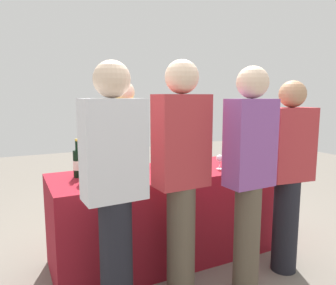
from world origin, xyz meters
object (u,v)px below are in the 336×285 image
object	(u,v)px
wine_glass_4	(186,158)
wine_bottle_2	(111,159)
wine_glass_2	(136,165)
guest_1	(181,172)
guest_2	(249,172)
ice_bucket	(96,170)
wine_glass_1	(123,169)
wine_bottle_0	(78,163)
wine_bottle_1	(90,163)
guest_3	(288,170)
wine_glass_0	(111,170)
wine_glass_3	(168,164)
guest_0	(114,185)
wine_bottle_3	(146,155)
server_pouring	(125,155)
wine_glass_5	(220,159)

from	to	relation	value
wine_glass_4	wine_bottle_2	bearing A→B (deg)	162.92
wine_glass_2	guest_1	bearing A→B (deg)	-75.34
wine_glass_2	guest_2	world-z (taller)	guest_2
ice_bucket	wine_glass_1	bearing A→B (deg)	-20.54
wine_bottle_0	wine_bottle_1	world-z (taller)	wine_bottle_0
wine_bottle_2	guest_2	bearing A→B (deg)	-49.81
wine_bottle_0	guest_3	size ratio (longest dim) A/B	0.20
wine_glass_0	ice_bucket	world-z (taller)	ice_bucket
guest_2	wine_bottle_2	bearing A→B (deg)	128.37
wine_glass_3	ice_bucket	world-z (taller)	ice_bucket
ice_bucket	guest_2	bearing A→B (deg)	-35.92
guest_0	wine_bottle_3	bearing A→B (deg)	53.46
wine_bottle_2	wine_glass_1	bearing A→B (deg)	-88.35
wine_glass_2	wine_glass_4	bearing A→B (deg)	2.23
wine_glass_3	ice_bucket	bearing A→B (deg)	176.13
wine_glass_0	wine_glass_2	distance (m)	0.23
wine_bottle_1	wine_glass_4	xyz separation A→B (m)	(0.81, -0.17, -0.00)
server_pouring	guest_3	xyz separation A→B (m)	(0.97, -1.22, -0.01)
ice_bucket	wine_bottle_1	bearing A→B (deg)	90.32
wine_glass_0	guest_0	world-z (taller)	guest_0
guest_2	wine_glass_4	bearing A→B (deg)	97.93
wine_bottle_0	wine_glass_4	size ratio (longest dim) A/B	2.10
wine_glass_2	server_pouring	size ratio (longest dim) A/B	0.09
wine_bottle_3	wine_glass_4	size ratio (longest dim) A/B	2.27
wine_glass_3	wine_bottle_0	bearing A→B (deg)	161.03
guest_1	server_pouring	bearing A→B (deg)	87.82
wine_glass_5	server_pouring	xyz separation A→B (m)	(-0.64, 0.72, -0.03)
wine_bottle_1	wine_glass_1	xyz separation A→B (m)	(0.20, -0.25, -0.02)
wine_bottle_0	wine_glass_1	size ratio (longest dim) A/B	2.39
wine_glass_5	guest_3	size ratio (longest dim) A/B	0.08
wine_bottle_3	guest_0	size ratio (longest dim) A/B	0.20
wine_glass_1	server_pouring	distance (m)	0.77
guest_3	wine_glass_1	bearing A→B (deg)	164.57
wine_bottle_1	ice_bucket	size ratio (longest dim) A/B	1.30
wine_glass_4	ice_bucket	world-z (taller)	ice_bucket
wine_bottle_0	wine_bottle_1	bearing A→B (deg)	-11.35
wine_bottle_2	wine_bottle_3	bearing A→B (deg)	10.20
wine_bottle_3	wine_glass_1	bearing A→B (deg)	-134.22
wine_bottle_1	server_pouring	xyz separation A→B (m)	(0.46, 0.47, -0.05)
wine_bottle_2	guest_2	world-z (taller)	guest_2
wine_bottle_2	guest_1	xyz separation A→B (m)	(0.28, -0.72, 0.01)
wine_bottle_3	guest_2	distance (m)	1.02
wine_bottle_2	wine_glass_2	xyz separation A→B (m)	(0.14, -0.21, -0.02)
wine_glass_4	ice_bucket	bearing A→B (deg)	-179.02
ice_bucket	guest_3	size ratio (longest dim) A/B	0.15
wine_bottle_0	guest_1	bearing A→B (deg)	-51.90
wine_glass_2	ice_bucket	distance (m)	0.33
wine_bottle_2	wine_glass_5	size ratio (longest dim) A/B	2.50
wine_glass_3	server_pouring	size ratio (longest dim) A/B	0.08
wine_glass_0	guest_1	distance (m)	0.59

